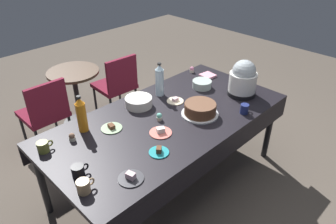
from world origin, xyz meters
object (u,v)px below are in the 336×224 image
potluck_table (168,123)px  maroon_chair_left (45,111)px  slow_cooker (243,79)px  dessert_plate_charcoal (131,178)px  dessert_plate_sage (112,128)px  dessert_plate_cream (175,101)px  soda_bottle_orange_juice (81,115)px  round_cafe_table (76,88)px  cupcake_mint (159,117)px  coffee_mug_olive (43,147)px  cupcake_lemon (192,70)px  coffee_mug_black (78,171)px  cupcake_rose (72,137)px  dessert_plate_coral (161,132)px  coffee_mug_navy (245,109)px  dessert_plate_teal (159,151)px  frosted_layer_cake (200,109)px  coffee_mug_tan (84,186)px  glass_salad_bowl (202,84)px  soda_bottle_water (160,80)px  ceramic_snack_bowl (139,102)px

potluck_table → maroon_chair_left: size_ratio=2.59×
slow_cooker → dessert_plate_charcoal: bearing=-174.1°
dessert_plate_sage → dessert_plate_charcoal: dessert_plate_charcoal is taller
dessert_plate_cream → soda_bottle_orange_juice: 0.90m
dessert_plate_sage → soda_bottle_orange_juice: 0.26m
round_cafe_table → dessert_plate_charcoal: bearing=-109.5°
cupcake_mint → coffee_mug_olive: 0.95m
cupcake_lemon → maroon_chair_left: 1.65m
potluck_table → dessert_plate_sage: bearing=156.2°
cupcake_lemon → slow_cooker: bearing=-94.1°
cupcake_mint → coffee_mug_black: size_ratio=0.54×
dessert_plate_cream → cupcake_rose: (-1.01, 0.14, 0.02)m
dessert_plate_coral → coffee_mug_navy: (0.74, -0.30, 0.03)m
dessert_plate_coral → dessert_plate_teal: dessert_plate_coral is taller
soda_bottle_orange_juice → coffee_mug_navy: size_ratio=2.77×
frosted_layer_cake → soda_bottle_orange_juice: soda_bottle_orange_juice is taller
dessert_plate_cream → round_cafe_table: 1.43m
cupcake_lemon → coffee_mug_tan: coffee_mug_tan is taller
slow_cooker → maroon_chair_left: 2.07m
glass_salad_bowl → cupcake_lemon: size_ratio=2.89×
soda_bottle_water → maroon_chair_left: (-0.78, 0.95, -0.41)m
slow_cooker → dessert_plate_sage: size_ratio=2.04×
dessert_plate_teal → round_cafe_table: 1.87m
dessert_plate_coral → coffee_mug_black: bearing=177.9°
potluck_table → ceramic_snack_bowl: 0.35m
dessert_plate_cream → coffee_mug_black: 1.21m
dessert_plate_charcoal → coffee_mug_tan: coffee_mug_tan is taller
cupcake_lemon → round_cafe_table: (-0.90, 1.04, -0.28)m
coffee_mug_tan → cupcake_rose: bearing=66.9°
soda_bottle_water → coffee_mug_tan: bearing=-154.1°
coffee_mug_black → round_cafe_table: coffee_mug_black is taller
potluck_table → ceramic_snack_bowl: size_ratio=8.82×
cupcake_rose → coffee_mug_tan: 0.58m
coffee_mug_navy → potluck_table: bearing=140.6°
ceramic_snack_bowl → dessert_plate_charcoal: ceramic_snack_bowl is taller
coffee_mug_tan → dessert_plate_coral: bearing=8.8°
potluck_table → dessert_plate_sage: size_ratio=12.54×
dessert_plate_teal → cupcake_lemon: 1.47m
dessert_plate_cream → coffee_mug_tan: 1.30m
glass_salad_bowl → coffee_mug_black: bearing=-170.8°
dessert_plate_sage → cupcake_lemon: bearing=11.8°
coffee_mug_black → cupcake_lemon: bearing=17.8°
frosted_layer_cake → maroon_chair_left: 1.69m
cupcake_mint → maroon_chair_left: 1.39m
soda_bottle_orange_juice → maroon_chair_left: soda_bottle_orange_juice is taller
dessert_plate_coral → soda_bottle_water: size_ratio=0.55×
ceramic_snack_bowl → dessert_plate_cream: size_ratio=1.56×
potluck_table → dessert_plate_sage: dessert_plate_sage is taller
potluck_table → cupcake_lemon: size_ratio=32.59×
soda_bottle_water → coffee_mug_tan: size_ratio=2.66×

